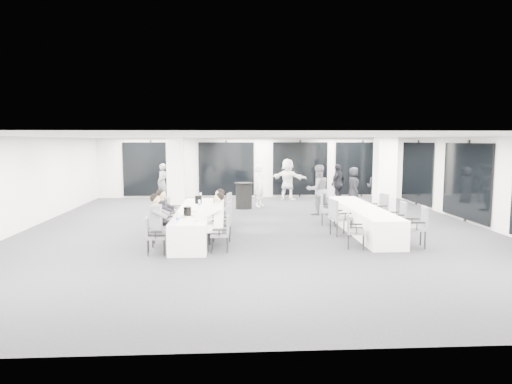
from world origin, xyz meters
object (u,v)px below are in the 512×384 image
banquet_table_side (362,219)px  chair_main_left_second (158,223)px  ice_bucket_near (187,211)px  chair_side_left_far (326,208)px  standing_guest_a (260,183)px  chair_main_right_far (225,207)px  chair_main_right_mid (224,217)px  chair_main_right_second (224,222)px  chair_main_left_far (172,209)px  chair_side_left_mid (338,215)px  chair_side_right_near (418,224)px  chair_side_left_near (353,229)px  standing_guest_e (354,183)px  standing_guest_b (318,186)px  standing_guest_d (338,181)px  chair_main_left_mid (163,218)px  chair_main_right_fourth (224,215)px  standing_guest_h (377,185)px  cocktail_table (244,195)px  banquet_table_main (195,222)px  chair_main_right_near (223,231)px  chair_side_right_mid (398,217)px  chair_main_left_near (152,233)px  chair_side_right_far (380,208)px  standing_guest_g (162,180)px  chair_main_left_fourth (167,215)px  standing_guest_f (288,176)px

banquet_table_side → chair_main_left_second: size_ratio=4.93×
ice_bucket_near → chair_side_left_far: bearing=31.0°
standing_guest_a → chair_main_right_far: bearing=-170.7°
chair_main_right_mid → chair_main_right_second: bearing=-164.9°
chair_main_left_far → chair_side_left_mid: size_ratio=0.87×
chair_main_right_second → chair_side_right_near: size_ratio=0.96×
chair_side_left_near → standing_guest_e: size_ratio=0.50×
standing_guest_b → standing_guest_d: standing_guest_b is taller
chair_main_left_mid → chair_side_left_near: 5.13m
chair_main_right_fourth → standing_guest_d: (4.76, 5.65, 0.47)m
chair_main_left_second → chair_main_left_far: 2.83m
chair_main_right_far → standing_guest_h: 6.30m
chair_main_right_second → chair_main_left_mid: bearing=71.2°
cocktail_table → chair_side_right_near: bearing=-58.6°
banquet_table_main → standing_guest_e: size_ratio=2.85×
banquet_table_side → chair_main_right_near: 4.61m
chair_main_right_mid → chair_side_right_near: chair_side_right_near is taller
chair_main_left_far → chair_main_right_fourth: size_ratio=1.04×
chair_side_right_mid → chair_main_right_near: bearing=112.5°
banquet_table_main → chair_main_right_fourth: (0.83, 0.58, 0.12)m
chair_main_left_near → standing_guest_a: bearing=151.4°
cocktail_table → chair_main_right_fourth: cocktail_table is taller
chair_main_left_near → chair_side_right_far: chair_side_right_far is taller
chair_main_left_second → chair_main_right_mid: chair_main_left_second is taller
chair_main_left_second → standing_guest_g: 8.74m
chair_main_left_fourth → chair_side_left_mid: (4.88, -0.73, 0.07)m
chair_main_left_fourth → chair_side_right_mid: chair_side_right_mid is taller
banquet_table_main → chair_main_right_fourth: size_ratio=5.80×
chair_main_right_fourth → chair_main_right_far: size_ratio=0.85×
banquet_table_main → standing_guest_b: size_ratio=2.44×
chair_side_left_mid → standing_guest_a: standing_guest_a is taller
chair_main_left_far → chair_main_right_fourth: 1.97m
chair_main_right_mid → chair_side_left_near: (3.23, -1.56, -0.06)m
chair_side_right_far → standing_guest_a: bearing=28.0°
chair_side_left_mid → chair_main_left_fourth: bearing=-111.3°
chair_main_right_far → chair_side_right_far: bearing=-82.5°
chair_main_right_fourth → chair_side_left_near: bearing=-124.2°
chair_side_right_near → ice_bucket_near: 5.86m
chair_main_left_second → chair_side_left_mid: size_ratio=0.99×
chair_main_left_second → chair_main_left_mid: 0.92m
standing_guest_g → standing_guest_f: bearing=51.9°
chair_main_right_fourth → ice_bucket_near: 1.93m
chair_main_left_second → standing_guest_b: size_ratio=0.49×
chair_main_left_near → chair_main_left_far: size_ratio=0.98×
chair_main_left_fourth → standing_guest_b: size_ratio=0.44×
chair_main_right_mid → chair_side_right_far: bearing=-58.9°
chair_main_left_second → standing_guest_a: bearing=151.2°
chair_main_left_fourth → chair_side_right_far: size_ratio=0.90×
chair_side_right_mid → standing_guest_b: size_ratio=0.47×
chair_main_left_mid → standing_guest_f: 9.14m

